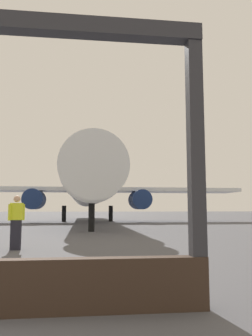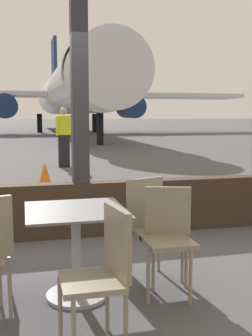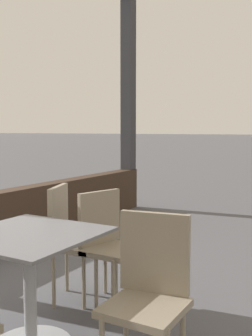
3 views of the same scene
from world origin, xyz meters
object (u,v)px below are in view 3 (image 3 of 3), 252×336
(dining_table, at_px, (30,281))
(cafe_chair_window_right, at_px, (149,285))
(cafe_chair_aisle_left, at_px, (70,233))
(cafe_chair_window_left, at_px, (108,238))

(dining_table, xyz_separation_m, cafe_chair_window_right, (0.08, -0.79, 0.10))
(dining_table, distance_m, cafe_chair_aisle_left, 0.77)
(dining_table, distance_m, cafe_chair_window_right, 0.80)
(cafe_chair_window_left, bearing_deg, cafe_chair_aisle_left, 99.28)
(cafe_chair_window_left, bearing_deg, dining_table, 173.82)
(cafe_chair_window_left, relative_size, cafe_chair_aisle_left, 0.97)
(dining_table, bearing_deg, cafe_chair_window_left, -6.18)
(cafe_chair_window_right, xyz_separation_m, cafe_chair_aisle_left, (0.64, 1.04, 0.01))
(cafe_chair_aisle_left, bearing_deg, cafe_chair_window_left, -80.72)
(cafe_chair_window_right, relative_size, cafe_chair_aisle_left, 0.99)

